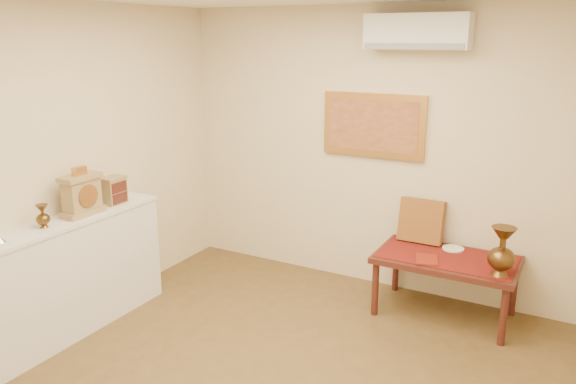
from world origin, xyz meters
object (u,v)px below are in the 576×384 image
Objects in this scene: wooden_chest at (113,190)px; low_table at (446,264)px; display_ledge at (59,281)px; mantel_clock at (82,195)px; brass_urn_tall at (503,246)px.

low_table is at bearing 24.79° from wooden_chest.
display_ledge is 8.28× the size of wooden_chest.
low_table is at bearing 31.08° from mantel_clock.
brass_urn_tall is at bearing 18.32° from wooden_chest.
brass_urn_tall is at bearing -22.70° from low_table.
display_ledge is at bearing -144.90° from low_table.
display_ledge is 1.68× the size of low_table.
low_table is (-0.47, 0.19, -0.32)m from brass_urn_tall.
brass_urn_tall is 2.01× the size of wooden_chest.
low_table is at bearing 157.30° from brass_urn_tall.
mantel_clock is at bearing 83.66° from display_ledge.
mantel_clock reaches higher than display_ledge.
low_table is (2.66, 1.23, -0.62)m from wooden_chest.
mantel_clock is at bearing -155.78° from brass_urn_tall.
wooden_chest is 0.20× the size of low_table.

